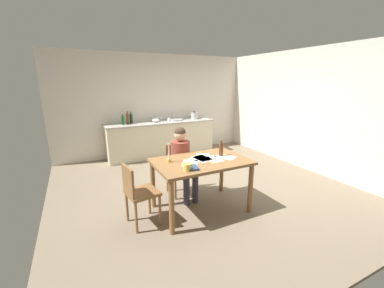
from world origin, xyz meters
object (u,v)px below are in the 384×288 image
object	(u,v)px
bottle_wine_red	(131,119)
stovetop_kettle	(194,115)
chair_at_table	(179,167)
bottle_vinegar	(127,119)
wine_glass_near_sink	(161,117)
person_seated	(182,158)
sink_unit	(176,120)
book_magazine	(191,168)
book_cookery	(189,165)
mixing_bowl	(156,120)
coffee_mug	(187,167)
chair_side_empty	(138,192)
wine_glass_by_kettle	(157,117)
wine_bottle_on_table	(221,149)
candlestick	(169,157)
bottle_oil	(123,120)
dining_table	(201,167)
teacup_on_counter	(169,120)
wine_glass_back_left	(152,117)

from	to	relation	value
bottle_wine_red	stovetop_kettle	world-z (taller)	bottle_wine_red
chair_at_table	stovetop_kettle	distance (m)	2.71
bottle_vinegar	wine_glass_near_sink	size ratio (longest dim) A/B	2.03
person_seated	stovetop_kettle	bearing A→B (deg)	58.76
sink_unit	wine_glass_near_sink	size ratio (longest dim) A/B	2.34
stovetop_kettle	book_magazine	bearing A→B (deg)	-117.66
book_cookery	mixing_bowl	size ratio (longest dim) A/B	0.87
coffee_mug	chair_side_empty	bearing A→B (deg)	152.57
person_seated	book_cookery	bearing A→B (deg)	-106.45
coffee_mug	bottle_vinegar	distance (m)	3.22
chair_side_empty	book_cookery	world-z (taller)	chair_side_empty
book_magazine	wine_glass_by_kettle	bearing A→B (deg)	91.23
chair_at_table	chair_side_empty	size ratio (longest dim) A/B	0.99
stovetop_kettle	wine_glass_by_kettle	bearing A→B (deg)	171.73
wine_bottle_on_table	book_cookery	bearing A→B (deg)	-162.84
person_seated	wine_bottle_on_table	world-z (taller)	person_seated
book_cookery	stovetop_kettle	bearing A→B (deg)	62.87
candlestick	wine_glass_by_kettle	world-z (taller)	candlestick
coffee_mug	wine_glass_near_sink	size ratio (longest dim) A/B	0.81
chair_side_empty	coffee_mug	distance (m)	0.75
candlestick	bottle_oil	xyz separation A→B (m)	(-0.12, 2.74, 0.14)
chair_side_empty	wine_bottle_on_table	world-z (taller)	wine_bottle_on_table
sink_unit	bottle_oil	size ratio (longest dim) A/B	1.39
book_cookery	bottle_vinegar	distance (m)	3.08
chair_side_empty	wine_bottle_on_table	bearing A→B (deg)	1.64
bottle_wine_red	person_seated	bearing A→B (deg)	-83.58
book_cookery	coffee_mug	bearing A→B (deg)	-123.31
dining_table	bottle_oil	bearing A→B (deg)	101.06
chair_at_table	wine_glass_near_sink	xyz separation A→B (m)	(0.53, 2.38, 0.53)
dining_table	wine_bottle_on_table	xyz separation A→B (m)	(0.38, 0.05, 0.22)
dining_table	wine_glass_near_sink	distance (m)	3.12
bottle_oil	mixing_bowl	distance (m)	0.84
chair_at_table	coffee_mug	world-z (taller)	coffee_mug
candlestick	wine_glass_near_sink	distance (m)	3.07
dining_table	mixing_bowl	bearing A→B (deg)	84.75
book_cookery	sink_unit	size ratio (longest dim) A/B	0.46
book_cookery	wine_bottle_on_table	world-z (taller)	wine_bottle_on_table
bottle_oil	bottle_wine_red	bearing A→B (deg)	25.91
wine_glass_near_sink	mixing_bowl	bearing A→B (deg)	-142.28
candlestick	mixing_bowl	world-z (taller)	candlestick
chair_at_table	candlestick	world-z (taller)	candlestick
book_cookery	stovetop_kettle	distance (m)	3.48
book_magazine	sink_unit	distance (m)	3.36
wine_bottle_on_table	teacup_on_counter	world-z (taller)	wine_bottle_on_table
wine_glass_back_left	book_cookery	bearing A→B (deg)	-98.79
book_magazine	book_cookery	distance (m)	0.10
coffee_mug	wine_glass_by_kettle	world-z (taller)	wine_glass_by_kettle
wine_bottle_on_table	wine_glass_near_sink	size ratio (longest dim) A/B	1.60
book_magazine	bottle_wine_red	distance (m)	3.25
wine_glass_near_sink	wine_bottle_on_table	bearing A→B (deg)	-91.58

